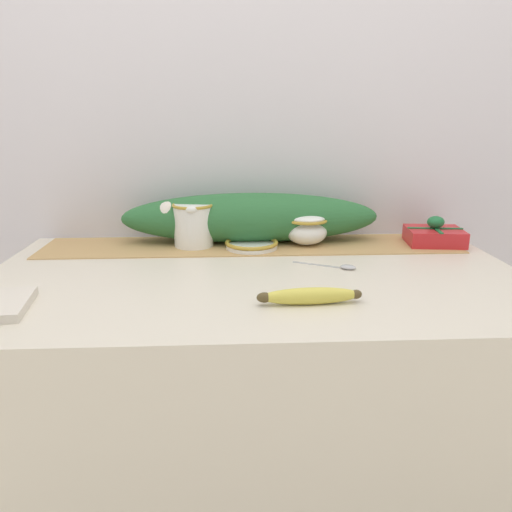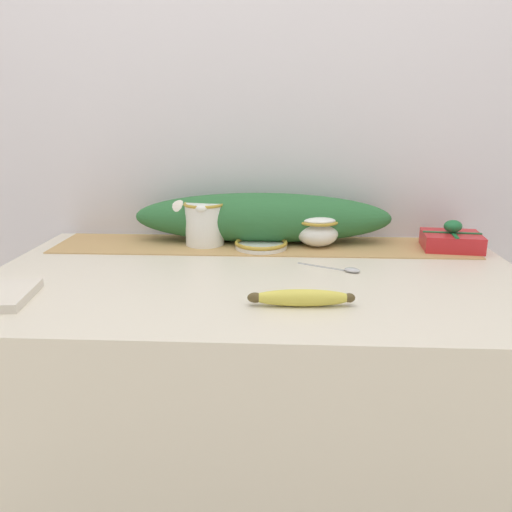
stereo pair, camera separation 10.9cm
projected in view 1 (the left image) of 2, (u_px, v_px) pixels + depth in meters
countertop at (256, 446)px, 1.26m from camera, size 1.22×0.72×0.92m
back_wall at (249, 139)px, 1.42m from camera, size 2.02×0.04×2.40m
table_runner at (251, 245)px, 1.37m from camera, size 1.13×0.22×0.00m
cream_pitcher at (193, 223)px, 1.34m from camera, size 0.11×0.13×0.12m
sugar_bowl at (306, 228)px, 1.36m from camera, size 0.11×0.11×0.11m
small_dish at (253, 244)px, 1.33m from camera, size 0.14×0.14×0.02m
banana at (310, 296)px, 0.95m from camera, size 0.20×0.04×0.03m
spoon at (344, 267)px, 1.17m from camera, size 0.15×0.08×0.01m
gift_box at (434, 235)px, 1.37m from camera, size 0.16×0.14×0.08m
poinsettia_garland at (251, 217)px, 1.38m from camera, size 0.71×0.15×0.14m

